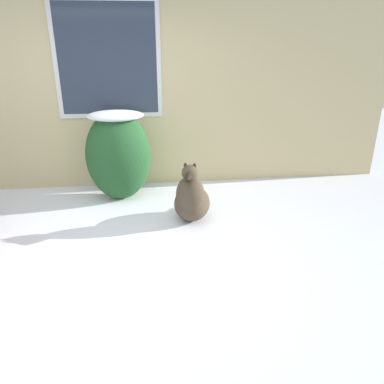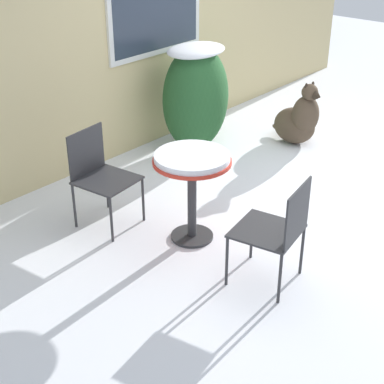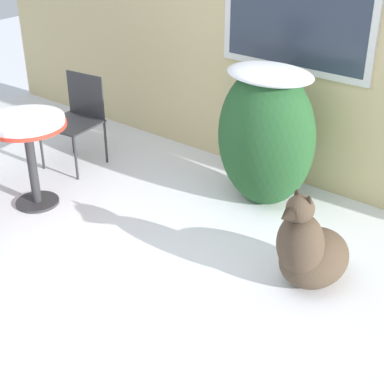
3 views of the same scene
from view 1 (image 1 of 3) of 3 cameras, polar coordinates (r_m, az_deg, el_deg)
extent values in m
plane|color=white|center=(3.93, -11.41, -10.28)|extent=(16.00, 16.00, 0.00)
cube|color=#D1BC84|center=(5.54, -11.08, 16.25)|extent=(8.00, 0.06, 3.07)
cube|color=silver|center=(5.48, -12.73, 19.05)|extent=(1.44, 0.04, 1.55)
cube|color=#2D3847|center=(5.47, -12.75, 19.04)|extent=(1.32, 0.01, 1.43)
ellipsoid|color=#235128|center=(5.18, -11.15, 5.37)|extent=(0.87, 0.65, 1.22)
ellipsoid|color=white|center=(5.05, -11.62, 11.34)|extent=(0.74, 0.55, 0.12)
ellipsoid|color=#4C3D2D|center=(4.60, 0.00, -1.72)|extent=(0.56, 0.62, 0.42)
ellipsoid|color=#4C3D2D|center=(4.38, -0.27, -0.43)|extent=(0.40, 0.37, 0.46)
sphere|color=#4C3D2D|center=(4.25, -0.34, 2.94)|extent=(0.19, 0.19, 0.19)
cone|color=#2D241B|center=(4.13, -0.58, 2.15)|extent=(0.12, 0.10, 0.10)
ellipsoid|color=#2D241B|center=(4.24, -1.01, 3.94)|extent=(0.05, 0.04, 0.09)
ellipsoid|color=#2D241B|center=(4.23, 0.38, 3.88)|extent=(0.05, 0.04, 0.09)
ellipsoid|color=#4C3D2D|center=(4.87, 0.38, -1.77)|extent=(0.15, 0.26, 0.08)
camera|label=2|loc=(5.38, -91.32, 7.52)|focal=55.00mm
camera|label=3|loc=(2.23, 62.11, 24.17)|focal=55.00mm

